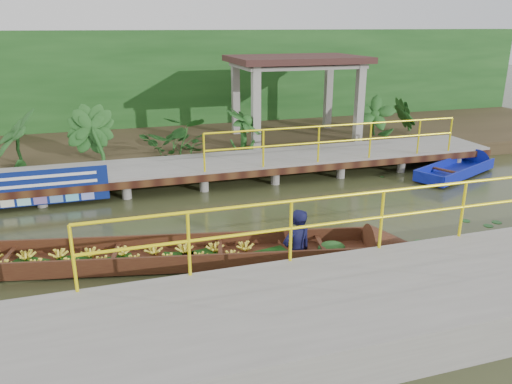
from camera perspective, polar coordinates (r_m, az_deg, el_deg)
name	(u,v)px	position (r m, az deg, el deg)	size (l,w,h in m)	color
ground	(273,223)	(11.13, 2.00, -3.59)	(80.00, 80.00, 0.00)	#2B3219
land_strip	(204,142)	(18.00, -5.98, 5.75)	(30.00, 8.00, 0.45)	#302718
far_dock	(234,164)	(14.09, -2.54, 3.26)	(16.00, 2.06, 1.66)	gray
near_dock	(429,298)	(8.09, 19.15, -11.36)	(18.00, 2.40, 1.73)	gray
pavilion	(296,68)	(17.32, 4.63, 13.97)	(4.40, 3.00, 3.00)	gray
foliage_backdrop	(189,84)	(20.13, -7.64, 12.18)	(30.00, 0.80, 4.00)	#164315
vendor_boat	(186,249)	(9.38, -7.97, -6.50)	(9.52, 2.89, 2.17)	#35160E
moored_blue_boat	(468,166)	(16.36, 23.10, 2.75)	(3.52, 2.23, 0.83)	#0D1997
blue_banner	(49,187)	(12.79, -22.62, 0.57)	(2.73, 0.04, 0.85)	navy
tropical_plants	(234,127)	(15.83, -2.54, 7.49)	(14.13, 1.13, 1.41)	#164315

